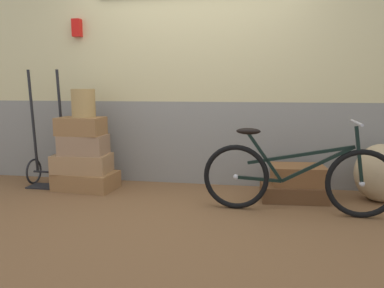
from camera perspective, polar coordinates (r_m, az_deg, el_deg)
ground at (r=3.72m, az=-1.83°, el=-9.42°), size 8.51×5.20×0.06m
station_building at (r=4.38m, az=0.52°, el=13.61°), size 6.51×0.74×3.00m
suitcase_0 at (r=4.33m, az=-15.93°, el=-5.41°), size 0.70×0.47×0.19m
suitcase_1 at (r=4.31m, az=-16.48°, el=-2.85°), size 0.62×0.39×0.20m
suitcase_2 at (r=4.28m, az=-16.25°, el=-0.09°), size 0.50×0.36×0.21m
suitcase_3 at (r=4.26m, az=-16.67°, el=2.64°), size 0.49×0.33×0.20m
suitcase_4 at (r=3.94m, az=15.21°, el=-7.06°), size 0.66×0.47×0.16m
suitcase_5 at (r=3.92m, az=15.96°, el=-4.56°), size 0.55×0.41×0.19m
wicker_basket at (r=4.23m, az=-16.33°, el=6.04°), size 0.26×0.26×0.31m
luggage_trolley at (r=4.60m, az=-21.18°, el=-2.27°), size 0.43×0.37×1.32m
burlap_sack at (r=4.13m, az=27.02°, el=-3.98°), size 0.51×0.43×0.58m
bicycle at (r=3.46m, az=15.63°, el=-4.94°), size 1.69×0.46×0.84m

